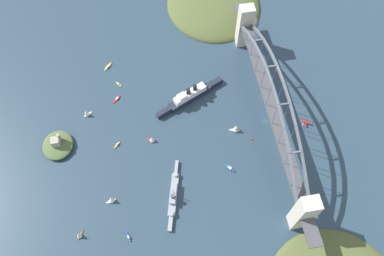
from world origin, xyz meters
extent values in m
plane|color=#283D4C|center=(0.00, 0.00, 0.00)|extent=(1400.00, 1400.00, 0.00)
cube|color=beige|center=(-109.18, 0.00, 27.52)|extent=(12.89, 15.85, 55.04)
cube|color=beige|center=(109.18, 0.00, 27.52)|extent=(12.89, 15.85, 55.04)
cube|color=#47474C|center=(0.00, 0.00, 31.98)|extent=(205.47, 11.94, 2.40)
cube|color=#47474C|center=(-127.63, 0.00, 31.98)|extent=(24.00, 11.94, 2.40)
cube|color=#47474C|center=(127.63, 0.00, 31.98)|extent=(24.00, 11.94, 2.40)
cube|color=slate|center=(-95.36, -5.37, 38.25)|extent=(22.82, 1.80, 15.29)
cube|color=slate|center=(-74.17, -5.37, 49.39)|extent=(22.53, 1.80, 12.66)
cube|color=slate|center=(-52.98, -5.37, 57.75)|extent=(22.19, 1.80, 10.01)
cube|color=slate|center=(-31.79, -5.37, 63.33)|extent=(21.81, 1.80, 7.32)
cube|color=slate|center=(-10.60, -5.37, 66.11)|extent=(21.40, 1.80, 4.59)
cube|color=slate|center=(10.60, -5.37, 66.11)|extent=(21.40, 1.80, 4.59)
cube|color=slate|center=(31.79, -5.37, 63.33)|extent=(21.81, 1.80, 7.32)
cube|color=slate|center=(52.98, -5.37, 57.75)|extent=(22.19, 1.80, 10.01)
cube|color=slate|center=(74.17, -5.37, 49.39)|extent=(22.53, 1.80, 12.66)
cube|color=slate|center=(95.36, -5.37, 38.25)|extent=(22.82, 1.80, 15.29)
cube|color=slate|center=(-95.36, 5.37, 38.25)|extent=(22.82, 1.80, 15.29)
cube|color=slate|center=(-74.17, 5.37, 49.39)|extent=(22.53, 1.80, 12.66)
cube|color=slate|center=(-52.98, 5.37, 57.75)|extent=(22.19, 1.80, 10.01)
cube|color=slate|center=(-31.79, 5.37, 63.33)|extent=(21.81, 1.80, 7.32)
cube|color=slate|center=(-10.60, 5.37, 66.11)|extent=(21.40, 1.80, 4.59)
cube|color=slate|center=(10.60, 5.37, 66.11)|extent=(21.40, 1.80, 4.59)
cube|color=slate|center=(31.79, 5.37, 63.33)|extent=(21.81, 1.80, 7.32)
cube|color=slate|center=(52.98, 5.37, 57.75)|extent=(22.19, 1.80, 10.01)
cube|color=slate|center=(74.17, 5.37, 49.39)|extent=(22.53, 1.80, 12.66)
cube|color=slate|center=(95.36, 5.37, 38.25)|extent=(22.82, 1.80, 15.29)
cube|color=slate|center=(-105.96, 0.00, 31.98)|extent=(1.40, 10.75, 1.40)
cube|color=slate|center=(-63.57, 0.00, 54.27)|extent=(1.40, 10.75, 1.40)
cube|color=slate|center=(-21.19, 0.00, 65.42)|extent=(1.40, 10.75, 1.40)
cube|color=slate|center=(21.19, 0.00, 65.42)|extent=(1.40, 10.75, 1.40)
cube|color=slate|center=(63.57, 0.00, 54.27)|extent=(1.40, 10.75, 1.40)
cube|color=slate|center=(105.96, 0.00, 31.98)|extent=(1.40, 10.75, 1.40)
cylinder|color=slate|center=(-84.77, -5.37, 38.85)|extent=(0.56, 0.56, 11.34)
cylinder|color=slate|center=(-84.77, 5.37, 38.85)|extent=(0.56, 0.56, 11.34)
cylinder|color=slate|center=(-63.57, -5.37, 43.72)|extent=(0.56, 0.56, 21.09)
cylinder|color=slate|center=(-63.57, 5.37, 43.72)|extent=(0.56, 0.56, 21.09)
cylinder|color=slate|center=(-42.38, -5.37, 47.21)|extent=(0.56, 0.56, 28.06)
cylinder|color=slate|center=(-42.38, 5.37, 47.21)|extent=(0.56, 0.56, 28.06)
cylinder|color=slate|center=(-21.19, -5.37, 49.30)|extent=(0.56, 0.56, 32.24)
cylinder|color=slate|center=(-21.19, 5.37, 49.30)|extent=(0.56, 0.56, 32.24)
cylinder|color=slate|center=(0.00, -5.37, 49.99)|extent=(0.56, 0.56, 33.63)
cylinder|color=slate|center=(0.00, 5.37, 49.99)|extent=(0.56, 0.56, 33.63)
cylinder|color=slate|center=(21.19, -5.37, 49.30)|extent=(0.56, 0.56, 32.24)
cylinder|color=slate|center=(21.19, 5.37, 49.30)|extent=(0.56, 0.56, 32.24)
cylinder|color=slate|center=(42.38, -5.37, 47.21)|extent=(0.56, 0.56, 28.06)
cylinder|color=slate|center=(42.38, 5.37, 47.21)|extent=(0.56, 0.56, 28.06)
cylinder|color=slate|center=(63.57, -5.37, 43.72)|extent=(0.56, 0.56, 21.09)
cylinder|color=slate|center=(63.57, 5.37, 43.72)|extent=(0.56, 0.56, 21.09)
cylinder|color=slate|center=(84.77, -5.37, 38.85)|extent=(0.56, 0.56, 11.34)
cylinder|color=slate|center=(84.77, 5.37, 38.85)|extent=(0.56, 0.56, 11.34)
ellipsoid|color=#4C562D|center=(176.09, 21.42, 0.00)|extent=(130.32, 117.15, 26.45)
ellipsoid|color=#756B5B|center=(146.76, -10.80, 0.00)|extent=(45.61, 35.15, 14.55)
cube|color=#1E2333|center=(40.41, 74.40, 3.11)|extent=(30.19, 49.67, 6.22)
cube|color=#1E2333|center=(26.08, 104.77, 3.11)|extent=(11.95, 17.45, 6.22)
cube|color=#1E2333|center=(54.74, 44.02, 3.11)|extent=(12.91, 17.90, 6.22)
cube|color=white|center=(40.41, 74.40, 9.52)|extent=(23.51, 37.66, 6.61)
cube|color=white|center=(35.98, 83.79, 14.43)|extent=(10.07, 10.60, 3.20)
cylinder|color=black|center=(39.60, 76.11, 16.16)|extent=(4.33, 4.33, 6.66)
cylinder|color=black|center=(43.23, 68.42, 16.16)|extent=(4.33, 4.33, 6.66)
cylinder|color=tan|center=(26.98, 102.87, 11.22)|extent=(0.50, 0.50, 10.00)
cube|color=gray|center=(-64.98, 107.91, 1.72)|extent=(42.40, 16.91, 3.43)
cube|color=gray|center=(-37.83, 101.03, 1.72)|extent=(14.33, 6.40, 3.43)
cube|color=gray|center=(-92.14, 114.80, 1.72)|extent=(14.48, 7.00, 3.43)
cube|color=gray|center=(-64.98, 107.91, 5.33)|extent=(21.70, 10.43, 3.79)
cylinder|color=gray|center=(-46.31, 103.18, 4.53)|extent=(4.75, 4.75, 2.20)
cylinder|color=gray|center=(-83.65, 112.65, 4.53)|extent=(4.75, 4.75, 2.20)
cylinder|color=gray|center=(-64.98, 107.91, 12.22)|extent=(0.60, 0.60, 10.00)
cylinder|color=#4C4C51|center=(-69.05, 108.95, 9.42)|extent=(3.73, 3.73, 4.40)
ellipsoid|color=#4C6038|center=(5.84, 215.71, 3.33)|extent=(33.70, 30.86, 6.66)
cube|color=#9E937F|center=(5.84, 215.71, 10.21)|extent=(8.00, 8.00, 9.78)
cylinder|color=gray|center=(10.34, 212.21, 10.70)|extent=(3.60, 3.60, 10.76)
cylinder|color=#B7B7B2|center=(-9.84, -38.24, 0.45)|extent=(5.84, 3.96, 0.90)
cylinder|color=#B7B7B2|center=(-11.77, -41.51, 0.45)|extent=(5.84, 3.96, 0.90)
cylinder|color=navy|center=(-9.84, -38.24, 1.53)|extent=(0.14, 0.14, 1.25)
cylinder|color=navy|center=(-11.77, -41.51, 1.53)|extent=(0.14, 0.14, 1.25)
ellipsoid|color=#B21E19|center=(-10.80, -39.87, 2.85)|extent=(7.09, 4.97, 1.39)
cylinder|color=navy|center=(-7.93, -41.57, 2.85)|extent=(1.36, 1.55, 1.32)
cube|color=#B21E19|center=(-10.01, -40.34, 3.44)|extent=(6.98, 10.18, 0.20)
cube|color=#B21E19|center=(-13.61, -38.21, 2.99)|extent=(3.04, 4.10, 0.12)
cube|color=navy|center=(-13.61, -38.21, 4.29)|extent=(1.01, 0.66, 1.50)
cube|color=silver|center=(-61.06, 166.96, 0.51)|extent=(3.99, 6.13, 1.03)
cube|color=silver|center=(-61.94, 170.62, 0.51)|extent=(1.64, 2.12, 1.03)
cube|color=silver|center=(-60.18, 163.30, 0.51)|extent=(1.88, 2.18, 1.03)
cylinder|color=tan|center=(-61.17, 167.42, 5.54)|extent=(0.16, 0.16, 9.03)
cone|color=white|center=(-60.78, 165.82, 5.09)|extent=(6.24, 6.24, 7.22)
cube|color=#234C8C|center=(-46.41, 49.88, 0.65)|extent=(7.69, 7.40, 1.30)
cube|color=#234C8C|center=(-42.64, 53.35, 0.65)|extent=(3.00, 2.95, 1.30)
cube|color=#234C8C|center=(-50.19, 46.41, 0.65)|extent=(3.22, 3.19, 1.30)
cube|color=beige|center=(-47.12, 49.23, 1.91)|extent=(4.45, 4.36, 1.22)
cube|color=#234C8C|center=(-97.01, 154.01, 0.62)|extent=(5.82, 3.60, 1.24)
cube|color=#234C8C|center=(-93.54, 155.23, 0.62)|extent=(2.08, 1.58, 1.24)
cube|color=#234C8C|center=(-100.47, 152.79, 0.62)|extent=(2.14, 1.78, 1.24)
cube|color=beige|center=(-97.66, 153.78, 1.82)|extent=(3.10, 2.33, 1.15)
cube|color=gold|center=(99.25, 159.47, 0.63)|extent=(7.50, 6.88, 1.25)
cube|color=gold|center=(103.20, 156.12, 0.63)|extent=(2.84, 2.70, 1.25)
cube|color=gold|center=(95.31, 162.82, 0.63)|extent=(3.02, 2.90, 1.25)
cube|color=beige|center=(98.51, 160.10, 1.73)|extent=(4.22, 4.00, 0.95)
cube|color=brown|center=(-88.04, 196.61, 0.40)|extent=(5.56, 4.41, 0.80)
cube|color=brown|center=(-85.03, 194.89, 0.40)|extent=(1.98, 1.68, 0.80)
cube|color=brown|center=(-91.05, 198.32, 0.40)|extent=(2.07, 1.85, 0.80)
cylinder|color=tan|center=(-87.66, 196.39, 5.39)|extent=(0.16, 0.16, 9.17)
cone|color=silver|center=(-88.98, 197.14, 4.93)|extent=(6.49, 6.49, 7.33)
cube|color=gold|center=(-2.73, 157.09, 0.50)|extent=(4.90, 4.76, 1.00)
cube|color=gold|center=(-5.25, 159.47, 0.50)|extent=(1.88, 1.84, 1.00)
cube|color=gold|center=(-0.22, 154.71, 0.50)|extent=(2.00, 1.97, 1.00)
cube|color=beige|center=(-2.26, 156.65, 1.60)|extent=(2.78, 2.73, 1.21)
cube|color=gold|center=(72.42, 149.35, 0.61)|extent=(5.12, 4.70, 1.21)
cube|color=gold|center=(69.84, 147.23, 0.61)|extent=(1.98, 1.89, 1.21)
cube|color=gold|center=(75.01, 151.48, 0.61)|extent=(2.11, 2.06, 1.21)
cube|color=beige|center=(72.91, 149.75, 1.68)|extent=(2.93, 2.80, 0.94)
cube|color=silver|center=(-5.76, 35.07, 0.35)|extent=(3.99, 6.99, 0.70)
cube|color=silver|center=(-4.73, 39.34, 0.35)|extent=(1.61, 2.40, 0.70)
cube|color=silver|center=(-6.78, 30.80, 0.35)|extent=(1.83, 2.45, 0.70)
cylinder|color=tan|center=(-5.63, 35.60, 6.14)|extent=(0.16, 0.16, 10.87)
cone|color=silver|center=(-6.08, 33.73, 5.59)|extent=(7.28, 7.28, 8.69)
cube|color=silver|center=(39.22, 184.42, 0.38)|extent=(5.13, 6.20, 0.76)
cube|color=silver|center=(41.19, 181.16, 0.38)|extent=(1.96, 2.22, 0.76)
cube|color=silver|center=(37.24, 187.68, 0.38)|extent=(2.16, 2.34, 0.76)
cylinder|color=tan|center=(39.46, 184.01, 5.42)|extent=(0.16, 0.16, 9.33)
cone|color=white|center=(38.60, 185.44, 4.96)|extent=(7.20, 7.20, 7.46)
cube|color=#B2231E|center=(-3.18, 122.01, 0.37)|extent=(4.90, 6.31, 0.74)
cube|color=#B2231E|center=(-1.59, 125.44, 0.37)|extent=(1.93, 2.24, 0.74)
cube|color=#B2231E|center=(-4.77, 118.58, 0.37)|extent=(2.15, 2.35, 0.74)
cylinder|color=tan|center=(-2.98, 122.44, 4.55)|extent=(0.16, 0.16, 7.62)
cone|color=white|center=(-3.68, 120.94, 4.17)|extent=(6.91, 6.91, 6.09)
cube|color=#B2231E|center=(53.15, 153.19, 0.45)|extent=(6.75, 6.75, 0.90)
cube|color=#B2231E|center=(49.80, 156.54, 0.45)|extent=(2.62, 2.62, 0.90)
cube|color=#B2231E|center=(56.50, 149.85, 0.45)|extent=(2.81, 2.81, 0.90)
cube|color=beige|center=(53.78, 152.56, 1.40)|extent=(3.89, 3.89, 1.00)
cone|color=red|center=(-19.13, 20.17, 1.10)|extent=(2.20, 2.20, 2.20)
sphere|color=#F2E566|center=(-19.13, 20.17, 2.50)|extent=(0.50, 0.50, 0.50)
camera|label=1|loc=(-189.38, 111.30, 355.75)|focal=36.42mm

